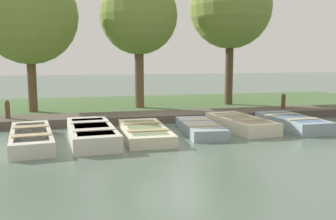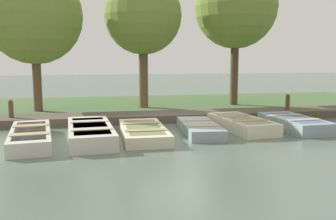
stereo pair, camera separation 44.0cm
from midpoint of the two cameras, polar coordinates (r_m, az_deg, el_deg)
ground_plane at (r=12.48m, az=1.89°, el=-2.45°), size 80.00×80.00×0.00m
shore_bank at (r=17.32m, az=-1.86°, el=0.68°), size 8.00×24.00×0.12m
dock_walkway at (r=13.57m, az=0.78°, el=-1.01°), size 1.44×21.82×0.28m
rowboat_0 at (r=10.54m, az=-19.11°, el=-3.78°), size 3.40×1.42×0.38m
rowboat_1 at (r=10.50m, az=-10.60°, el=-3.35°), size 3.36×1.38×0.44m
rowboat_2 at (r=10.70m, az=-2.61°, el=-3.32°), size 3.02×1.25×0.33m
rowboat_3 at (r=11.33m, az=5.94°, el=-2.72°), size 2.72×1.18×0.33m
rowboat_4 at (r=12.03m, az=12.15°, el=-2.04°), size 2.89×1.45×0.40m
rowboat_5 at (r=12.63m, az=19.63°, el=-1.88°), size 2.75×1.30×0.40m
mooring_post_near at (r=13.41m, az=-21.93°, el=-0.37°), size 0.16×0.16×0.88m
mooring_post_far at (r=15.16m, az=18.55°, el=0.69°), size 0.16×0.16×0.88m
park_tree_far_left at (r=15.85m, az=-18.98°, el=13.34°), size 3.75×3.75×5.75m
park_tree_left at (r=16.20m, az=-3.04°, el=14.06°), size 3.25×3.25×5.64m
park_tree_center at (r=17.50m, az=11.03°, el=15.10°), size 3.67×3.67×6.34m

